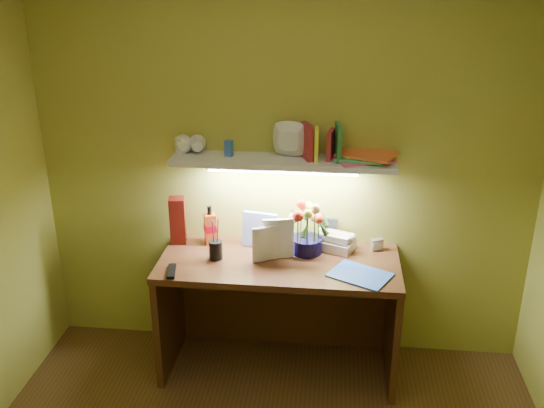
# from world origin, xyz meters

# --- Properties ---
(desk) EXTENTS (1.40, 0.60, 0.75)m
(desk) POSITION_xyz_m (0.00, 1.20, 0.38)
(desk) COLOR #3E1F10
(desk) RESTS_ON ground
(flower_bouquet) EXTENTS (0.25, 0.25, 0.33)m
(flower_bouquet) POSITION_xyz_m (0.15, 1.33, 0.91)
(flower_bouquet) COLOR #0C0935
(flower_bouquet) RESTS_ON desk
(telephone) EXTENTS (0.25, 0.22, 0.12)m
(telephone) POSITION_xyz_m (0.33, 1.39, 0.81)
(telephone) COLOR beige
(telephone) RESTS_ON desk
(desk_clock) EXTENTS (0.08, 0.06, 0.07)m
(desk_clock) POSITION_xyz_m (0.57, 1.40, 0.79)
(desk_clock) COLOR silver
(desk_clock) RESTS_ON desk
(whisky_bottle) EXTENTS (0.09, 0.09, 0.25)m
(whisky_bottle) POSITION_xyz_m (-0.44, 1.39, 0.87)
(whisky_bottle) COLOR #A83411
(whisky_bottle) RESTS_ON desk
(whisky_box) EXTENTS (0.11, 0.11, 0.29)m
(whisky_box) POSITION_xyz_m (-0.64, 1.38, 0.90)
(whisky_box) COLOR #5A1009
(whisky_box) RESTS_ON desk
(pen_cup) EXTENTS (0.09, 0.09, 0.19)m
(pen_cup) POSITION_xyz_m (-0.37, 1.19, 0.85)
(pen_cup) COLOR black
(pen_cup) RESTS_ON desk
(art_card) EXTENTS (0.22, 0.08, 0.21)m
(art_card) POSITION_xyz_m (-0.13, 1.38, 0.86)
(art_card) COLOR silver
(art_card) RESTS_ON desk
(tv_remote) EXTENTS (0.07, 0.16, 0.02)m
(tv_remote) POSITION_xyz_m (-0.58, 0.99, 0.76)
(tv_remote) COLOR black
(tv_remote) RESTS_ON desk
(blue_folder) EXTENTS (0.39, 0.35, 0.01)m
(blue_folder) POSITION_xyz_m (0.46, 1.07, 0.75)
(blue_folder) COLOR blue
(blue_folder) RESTS_ON desk
(desk_book_a) EXTENTS (0.16, 0.08, 0.22)m
(desk_book_a) POSITION_xyz_m (-0.15, 1.16, 0.86)
(desk_book_a) COLOR silver
(desk_book_a) RESTS_ON desk
(desk_book_b) EXTENTS (0.18, 0.05, 0.25)m
(desk_book_b) POSITION_xyz_m (-0.10, 1.22, 0.87)
(desk_book_b) COLOR white
(desk_book_b) RESTS_ON desk
(wall_shelf) EXTENTS (1.32, 0.34, 0.24)m
(wall_shelf) POSITION_xyz_m (0.03, 1.38, 1.33)
(wall_shelf) COLOR white
(wall_shelf) RESTS_ON ground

